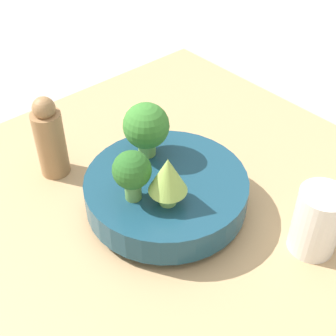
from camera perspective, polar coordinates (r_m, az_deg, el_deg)
The scene contains 8 objects.
ground_plane at distance 0.75m, azimuth 0.75°, elevation -7.41°, with size 6.00×6.00×0.00m, color #ADA89E.
table at distance 0.74m, azimuth 0.76°, elevation -6.56°, with size 0.81×0.79×0.03m.
bowl at distance 0.71m, azimuth -0.00°, elevation -2.75°, with size 0.25×0.25×0.06m.
romanesco_piece_near at distance 0.63m, azimuth -0.02°, elevation -1.08°, with size 0.05×0.05×0.08m.
broccoli_floret_front at distance 0.64m, azimuth -4.42°, elevation -0.48°, with size 0.05×0.05×0.08m.
broccoli_floret_left at distance 0.71m, azimuth -2.68°, elevation 5.03°, with size 0.07×0.07×0.09m.
cup at distance 0.68m, azimuth 17.71°, elevation -6.20°, with size 0.07×0.07×0.10m.
pepper_mill at distance 0.78m, azimuth -14.20°, elevation 3.48°, with size 0.05×0.05×0.15m.
Camera 1 is at (0.37, -0.34, 0.56)m, focal length 50.00 mm.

